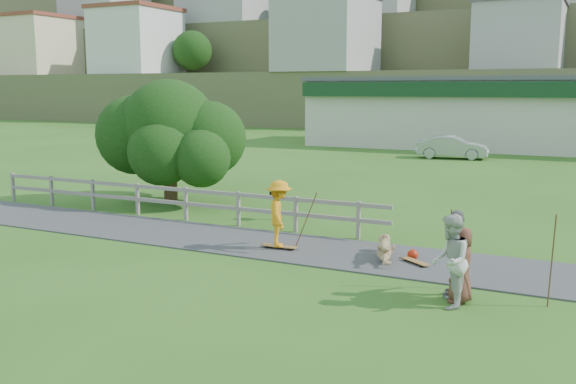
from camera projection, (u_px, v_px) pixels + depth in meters
name	position (u px, v px, depth m)	size (l,w,h in m)	color
ground	(240.00, 258.00, 16.44)	(260.00, 260.00, 0.00)	#2C5819
path	(268.00, 244.00, 17.77)	(34.00, 3.00, 0.04)	#3D3D40
fence	(170.00, 197.00, 21.26)	(15.05, 0.10, 1.10)	slate
strip_mall	(540.00, 113.00, 45.21)	(32.50, 10.75, 5.10)	beige
hillside	(552.00, 19.00, 94.94)	(220.00, 67.00, 47.50)	#586038
skater_rider	(279.00, 217.00, 17.08)	(1.16, 0.67, 1.79)	orange
skater_fallen	(386.00, 247.00, 16.13)	(1.85, 0.44, 0.67)	tan
spectator_a	(450.00, 261.00, 12.63)	(0.91, 0.71, 1.87)	#B8B8B4
spectator_b	(456.00, 254.00, 13.24)	(1.08, 0.45, 1.85)	slate
spectator_c	(461.00, 265.00, 12.91)	(0.76, 0.50, 1.56)	brown
car_silver	(452.00, 147.00, 39.35)	(1.50, 4.29, 1.41)	#A3A6AB
tree	(170.00, 150.00, 24.03)	(5.73, 5.73, 4.02)	black
bbq	(278.00, 206.00, 21.08)	(0.44, 0.33, 0.94)	black
longboard_rider	(279.00, 248.00, 17.22)	(0.98, 0.24, 0.11)	brown
longboard_fallen	(416.00, 263.00, 15.74)	(0.86, 0.21, 0.10)	brown
helmet	(413.00, 255.00, 16.21)	(0.28, 0.28, 0.28)	#A2210B
pole_rider	(306.00, 218.00, 17.18)	(0.03, 0.03, 1.69)	#513620
pole_spec_left	(451.00, 249.00, 13.80)	(0.03, 0.03, 1.74)	#513620
pole_spec_right	(552.00, 261.00, 12.60)	(0.03, 0.03, 1.88)	#513620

